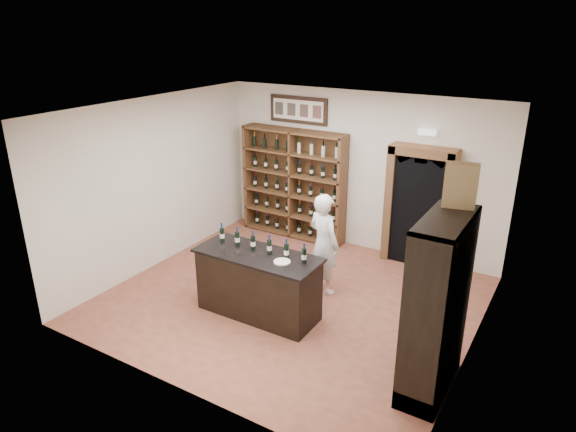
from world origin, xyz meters
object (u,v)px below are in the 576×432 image
Objects in this scene: wine_crate at (460,186)px; shopkeeper at (324,244)px; side_cabinet at (437,334)px; wine_shelf at (295,184)px; counter_bottle_0 at (222,235)px; tasting_counter at (258,285)px.

shopkeeper is at bearing 142.32° from wine_crate.
side_cabinet reaches higher than shopkeeper.
wine_shelf is 7.33× the size of counter_bottle_0.
shopkeeper is (1.22, 1.04, -0.27)m from counter_bottle_0.
wine_shelf is 4.93m from wine_crate.
wine_crate reaches higher than wine_shelf.
shopkeeper is (-2.23, 1.44, 0.08)m from side_cabinet.
tasting_counter is 6.27× the size of counter_bottle_0.
counter_bottle_0 is (-0.72, 0.10, 0.61)m from tasting_counter.
shopkeeper reaches higher than counter_bottle_0.
wine_shelf is 2.42m from shopkeeper.
tasting_counter is 3.67× the size of wine_crate.
wine_crate is at bearing -36.70° from wine_shelf.
tasting_counter is 0.95m from counter_bottle_0.
wine_shelf is 5.02m from side_cabinet.
wine_crate is at bearing 173.70° from shopkeeper.
wine_shelf is at bearing 110.56° from tasting_counter.
shopkeeper is 3.27× the size of wine_crate.
shopkeeper is at bearing -48.40° from wine_shelf.
counter_bottle_0 is 0.59× the size of wine_crate.
shopkeeper is (0.50, 1.14, 0.34)m from tasting_counter.
wine_shelf is 1.31× the size of shopkeeper.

